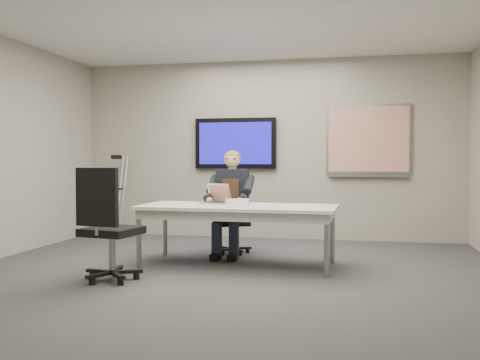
% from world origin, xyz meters
% --- Properties ---
extents(floor, '(6.00, 6.00, 0.02)m').
position_xyz_m(floor, '(0.00, 0.00, 0.00)').
color(floor, '#38383A').
rests_on(floor, ground).
extents(ceiling, '(6.00, 6.00, 0.02)m').
position_xyz_m(ceiling, '(0.00, 0.00, 2.80)').
color(ceiling, silver).
rests_on(ceiling, wall_back).
extents(wall_back, '(6.00, 0.02, 2.80)m').
position_xyz_m(wall_back, '(0.00, 3.00, 1.40)').
color(wall_back, '#9F9C90').
rests_on(wall_back, ground).
extents(wall_front, '(6.00, 0.02, 2.80)m').
position_xyz_m(wall_front, '(0.00, -3.00, 1.40)').
color(wall_front, '#9F9C90').
rests_on(wall_front, ground).
extents(conference_table, '(2.31, 1.03, 0.70)m').
position_xyz_m(conference_table, '(0.01, 0.72, 0.62)').
color(conference_table, white).
rests_on(conference_table, ground).
extents(tv_display, '(1.30, 0.09, 0.80)m').
position_xyz_m(tv_display, '(-0.50, 2.95, 1.50)').
color(tv_display, black).
rests_on(tv_display, wall_back).
extents(whiteboard, '(1.25, 0.08, 1.10)m').
position_xyz_m(whiteboard, '(1.55, 2.97, 1.53)').
color(whiteboard, gray).
rests_on(whiteboard, wall_back).
extents(office_chair_far, '(0.57, 0.57, 0.93)m').
position_xyz_m(office_chair_far, '(-0.23, 1.54, 0.29)').
color(office_chair_far, black).
rests_on(office_chair_far, ground).
extents(office_chair_near, '(0.63, 0.63, 1.15)m').
position_xyz_m(office_chair_near, '(-1.08, -0.37, 0.36)').
color(office_chair_near, black).
rests_on(office_chair_near, ground).
extents(seated_person, '(0.44, 0.76, 1.35)m').
position_xyz_m(seated_person, '(-0.22, 1.31, 0.55)').
color(seated_person, '#212637').
rests_on(seated_person, office_chair_far).
extents(crutch, '(0.40, 0.79, 1.41)m').
position_xyz_m(crutch, '(-2.36, 2.75, 0.67)').
color(crutch, '#9C9EA4').
rests_on(crutch, ground).
extents(laptop, '(0.41, 0.44, 0.24)m').
position_xyz_m(laptop, '(-0.29, 0.96, 0.76)').
color(laptop, '#ACACAE').
rests_on(laptop, conference_table).
extents(name_tent, '(0.26, 0.14, 0.10)m').
position_xyz_m(name_tent, '(0.07, 0.45, 0.75)').
color(name_tent, white).
rests_on(name_tent, conference_table).
extents(pen, '(0.04, 0.14, 0.01)m').
position_xyz_m(pen, '(-0.02, 0.42, 0.71)').
color(pen, black).
rests_on(pen, conference_table).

